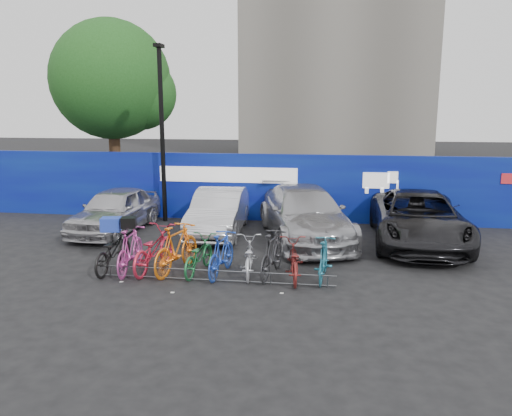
% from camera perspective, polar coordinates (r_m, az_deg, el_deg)
% --- Properties ---
extents(ground, '(100.00, 100.00, 0.00)m').
position_cam_1_polar(ground, '(12.41, -4.01, -7.51)').
color(ground, black).
rests_on(ground, ground).
extents(hoarding, '(22.00, 0.18, 2.40)m').
position_cam_1_polar(hoarding, '(17.87, -0.03, 2.39)').
color(hoarding, '#090A86').
rests_on(hoarding, ground).
extents(tree, '(5.40, 5.20, 7.80)m').
position_cam_1_polar(tree, '(23.46, -15.66, 13.62)').
color(tree, '#382314').
rests_on(tree, ground).
extents(lamppost, '(0.25, 0.50, 6.11)m').
position_cam_1_polar(lamppost, '(17.82, -10.70, 8.85)').
color(lamppost, black).
rests_on(lamppost, ground).
extents(bike_rack, '(5.60, 0.03, 0.30)m').
position_cam_1_polar(bike_rack, '(11.81, -4.64, -7.70)').
color(bike_rack, '#595B60').
rests_on(bike_rack, ground).
extents(car_0, '(1.99, 4.37, 1.45)m').
position_cam_1_polar(car_0, '(16.91, -15.79, -0.22)').
color(car_0, '#B1B0B5').
rests_on(car_0, ground).
extents(car_1, '(1.69, 4.38, 1.42)m').
position_cam_1_polar(car_1, '(16.08, -4.27, -0.46)').
color(car_1, silver).
rests_on(car_1, ground).
extents(car_2, '(3.65, 5.89, 1.59)m').
position_cam_1_polar(car_2, '(15.42, 5.57, -0.68)').
color(car_2, '#A6A6AB').
rests_on(car_2, ground).
extents(car_3, '(2.76, 5.66, 1.55)m').
position_cam_1_polar(car_3, '(15.59, 18.04, -1.14)').
color(car_3, black).
rests_on(car_3, ground).
extents(bike_0, '(0.71, 1.95, 1.01)m').
position_cam_1_polar(bike_0, '(13.01, -16.07, -4.70)').
color(bike_0, black).
rests_on(bike_0, ground).
extents(bike_1, '(0.64, 1.92, 1.13)m').
position_cam_1_polar(bike_1, '(12.75, -14.19, -4.65)').
color(bike_1, '#C946A0').
rests_on(bike_1, ground).
extents(bike_2, '(0.98, 2.15, 1.09)m').
position_cam_1_polar(bike_2, '(12.75, -11.65, -4.63)').
color(bike_2, red).
rests_on(bike_2, ground).
extents(bike_3, '(1.05, 2.10, 1.22)m').
position_cam_1_polar(bike_3, '(12.48, -9.06, -4.58)').
color(bike_3, orange).
rests_on(bike_3, ground).
extents(bike_4, '(0.82, 1.81, 0.92)m').
position_cam_1_polar(bike_4, '(12.38, -6.61, -5.38)').
color(bike_4, '#1D6835').
rests_on(bike_4, ground).
extents(bike_5, '(0.73, 1.84, 1.08)m').
position_cam_1_polar(bike_5, '(12.14, -3.98, -5.27)').
color(bike_5, blue).
rests_on(bike_5, ground).
extents(bike_6, '(0.81, 1.80, 0.92)m').
position_cam_1_polar(bike_6, '(12.18, -0.88, -5.59)').
color(bike_6, '#B8B9C0').
rests_on(bike_6, ground).
extents(bike_7, '(0.81, 1.91, 1.11)m').
position_cam_1_polar(bike_7, '(12.05, 1.82, -5.28)').
color(bike_7, '#2A2A2D').
rests_on(bike_7, ground).
extents(bike_8, '(0.83, 1.85, 0.94)m').
position_cam_1_polar(bike_8, '(11.89, 4.30, -5.98)').
color(bike_8, maroon).
rests_on(bike_8, ground).
extents(bike_9, '(0.63, 1.71, 1.01)m').
position_cam_1_polar(bike_9, '(11.93, 7.73, -5.84)').
color(bike_9, '#1F667B').
rests_on(bike_9, ground).
extents(cargo_crate, '(0.53, 0.45, 0.34)m').
position_cam_1_polar(cargo_crate, '(12.85, -16.24, -1.80)').
color(cargo_crate, '#223EB7').
rests_on(cargo_crate, bike_0).
extents(cargo_topcase, '(0.41, 0.39, 0.25)m').
position_cam_1_polar(cargo_topcase, '(12.58, -14.35, -1.61)').
color(cargo_topcase, black).
rests_on(cargo_topcase, bike_1).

